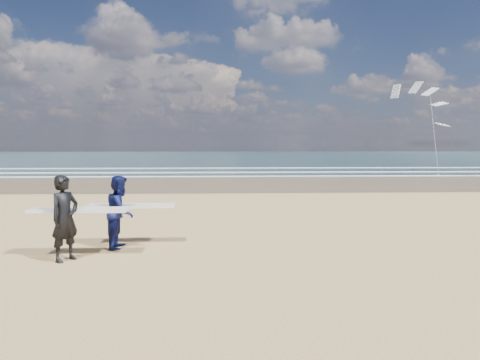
{
  "coord_description": "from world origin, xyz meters",
  "views": [
    {
      "loc": [
        2.54,
        -9.99,
        2.59
      ],
      "look_at": [
        3.21,
        6.0,
        1.21
      ],
      "focal_mm": 32.0,
      "sensor_mm": 36.0,
      "label": 1
    }
  ],
  "objects": [
    {
      "name": "ocean",
      "position": [
        20.0,
        72.0,
        0.01
      ],
      "size": [
        220.0,
        100.0,
        0.02
      ],
      "primitive_type": "cube",
      "color": "#1B343B",
      "rests_on": "ground"
    },
    {
      "name": "kite_1",
      "position": [
        20.63,
        26.24,
        4.75
      ],
      "size": [
        6.13,
        4.77,
        8.34
      ],
      "color": "slate",
      "rests_on": "ground"
    },
    {
      "name": "surfer_near",
      "position": [
        -0.89,
        -0.53,
        0.97
      ],
      "size": [
        2.2,
        1.03,
        1.9
      ],
      "color": "black",
      "rests_on": "ground"
    },
    {
      "name": "surfer_far",
      "position": [
        0.04,
        0.6,
        0.91
      ],
      "size": [
        2.23,
        1.12,
        1.8
      ],
      "color": "#0B103D",
      "rests_on": "ground"
    },
    {
      "name": "foam_breakers",
      "position": [
        20.0,
        28.1,
        0.05
      ],
      "size": [
        220.0,
        11.7,
        0.05
      ],
      "color": "white",
      "rests_on": "ground"
    }
  ]
}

